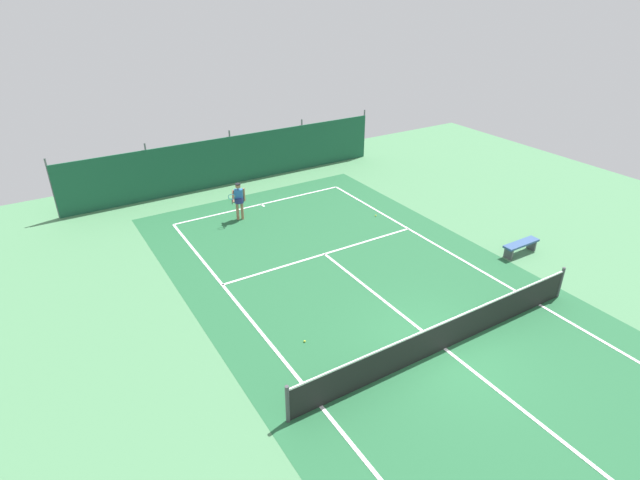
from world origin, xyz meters
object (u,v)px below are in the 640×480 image
tennis_ball_near_player (305,341)px  tennis_player (239,199)px  tennis_net (446,334)px  tennis_ball_midcourt (376,216)px  courtside_bench (521,245)px

tennis_ball_near_player → tennis_player: bearing=78.5°
tennis_net → tennis_ball_near_player: (-3.23, 2.31, -0.48)m
tennis_ball_midcourt → tennis_player: bearing=151.5°
tennis_net → courtside_bench: size_ratio=6.33×
tennis_net → tennis_ball_midcourt: tennis_net is taller
tennis_ball_near_player → courtside_bench: courtside_bench is taller
tennis_ball_midcourt → tennis_ball_near_player: bearing=-140.1°
tennis_player → tennis_ball_midcourt: tennis_player is taller
tennis_net → courtside_bench: 6.81m
tennis_ball_near_player → tennis_ball_midcourt: same height
courtside_bench → tennis_net: bearing=-157.9°
tennis_player → tennis_ball_near_player: tennis_player is taller
tennis_net → tennis_player: tennis_player is taller
tennis_player → courtside_bench: 11.44m
tennis_player → courtside_bench: bearing=155.6°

